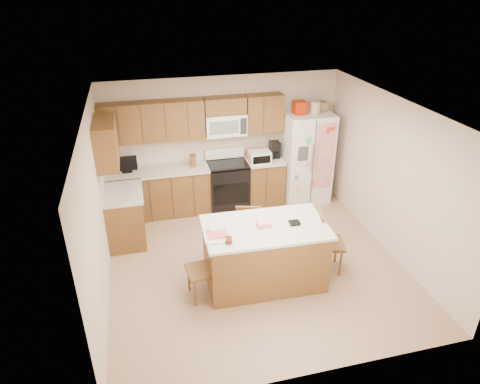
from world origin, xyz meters
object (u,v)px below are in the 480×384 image
object	(u,v)px
island	(264,254)
windsor_chair_back	(248,230)
windsor_chair_right	(328,243)
windsor_chair_left	(203,270)
stove	(228,184)
refrigerator	(306,157)

from	to	relation	value
island	windsor_chair_back	xyz separation A→B (m)	(-0.04, 0.75, -0.03)
island	windsor_chair_right	distance (m)	1.02
windsor_chair_left	island	bearing A→B (deg)	6.84
windsor_chair_left	windsor_chair_right	world-z (taller)	windsor_chair_right
stove	windsor_chair_left	bearing A→B (deg)	-109.84
windsor_chair_back	stove	bearing A→B (deg)	88.85
refrigerator	stove	bearing A→B (deg)	177.70
stove	island	bearing A→B (deg)	-89.75
island	windsor_chair_left	size ratio (longest dim) A/B	1.85
refrigerator	island	distance (m)	2.87
windsor_chair_right	stove	bearing A→B (deg)	113.44
refrigerator	island	size ratio (longest dim) A/B	1.14
windsor_chair_back	windsor_chair_right	size ratio (longest dim) A/B	0.94
stove	windsor_chair_back	world-z (taller)	stove
windsor_chair_left	windsor_chair_right	distance (m)	1.96
island	windsor_chair_back	distance (m)	0.75
stove	windsor_chair_right	size ratio (longest dim) A/B	1.11
windsor_chair_left	windsor_chair_right	xyz separation A→B (m)	(1.95, 0.16, 0.03)
stove	windsor_chair_back	distance (m)	1.68
stove	windsor_chair_right	xyz separation A→B (m)	(1.03, -2.38, 0.01)
stove	refrigerator	world-z (taller)	refrigerator
island	windsor_chair_left	world-z (taller)	island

